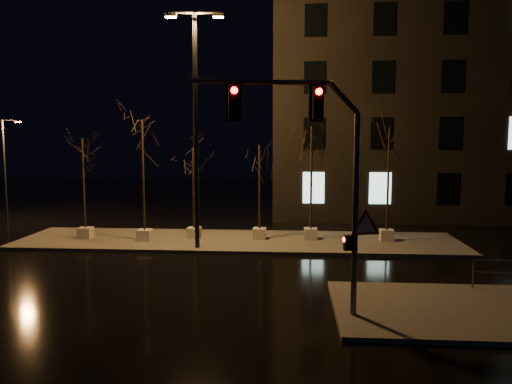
{
  "coord_description": "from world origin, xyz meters",
  "views": [
    {
      "loc": [
        2.71,
        -18.43,
        5.24
      ],
      "look_at": [
        1.08,
        3.85,
        2.8
      ],
      "focal_mm": 35.0,
      "sensor_mm": 36.0,
      "label": 1
    }
  ],
  "objects": [
    {
      "name": "tree_2",
      "position": [
        -2.25,
        6.21,
        3.72
      ],
      "size": [
        1.8,
        1.8,
        4.7
      ],
      "color": "#B3B0A7",
      "rests_on": "median"
    },
    {
      "name": "streetlight_main",
      "position": [
        -1.69,
        4.14,
        6.3
      ],
      "size": [
        2.67,
        0.49,
        10.66
      ],
      "rotation": [
        0.0,
        0.0,
        0.07
      ],
      "color": "black",
      "rests_on": "median"
    },
    {
      "name": "streetlight_far",
      "position": [
        -14.95,
        11.08,
        3.5
      ],
      "size": [
        1.25,
        0.3,
        6.36
      ],
      "rotation": [
        0.0,
        0.0,
        0.1
      ],
      "color": "black",
      "rests_on": "ground"
    },
    {
      "name": "guard_rail_a",
      "position": [
        10.0,
        -1.5,
        0.81
      ],
      "size": [
        2.34,
        0.2,
        1.01
      ],
      "rotation": [
        0.0,
        0.0,
        -0.06
      ],
      "color": "#595C61",
      "rests_on": "sidewalk_corner"
    },
    {
      "name": "ground",
      "position": [
        0.0,
        0.0,
        0.0
      ],
      "size": [
        90.0,
        90.0,
        0.0
      ],
      "primitive_type": "plane",
      "color": "black",
      "rests_on": "ground"
    },
    {
      "name": "traffic_signal_mast",
      "position": [
        3.45,
        -4.54,
        4.51
      ],
      "size": [
        5.31,
        1.31,
        6.63
      ],
      "rotation": [
        0.0,
        0.0,
        0.24
      ],
      "color": "#595C61",
      "rests_on": "sidewalk_corner"
    },
    {
      "name": "tree_1",
      "position": [
        -4.61,
        5.5,
        4.76
      ],
      "size": [
        1.8,
        1.8,
        6.08
      ],
      "color": "#B3B0A7",
      "rests_on": "median"
    },
    {
      "name": "sidewalk_corner",
      "position": [
        7.5,
        -3.5,
        0.07
      ],
      "size": [
        7.0,
        5.0,
        0.15
      ],
      "primitive_type": "cube",
      "color": "#4E4C46",
      "rests_on": "ground"
    },
    {
      "name": "building",
      "position": [
        14.0,
        18.0,
        7.5
      ],
      "size": [
        25.0,
        12.0,
        15.0
      ],
      "primitive_type": "cube",
      "color": "black",
      "rests_on": "ground"
    },
    {
      "name": "tree_4",
      "position": [
        3.64,
        6.45,
        4.56
      ],
      "size": [
        1.8,
        1.8,
        5.81
      ],
      "color": "#B3B0A7",
      "rests_on": "median"
    },
    {
      "name": "median",
      "position": [
        0.0,
        6.0,
        0.07
      ],
      "size": [
        22.0,
        5.0,
        0.15
      ],
      "primitive_type": "cube",
      "color": "#4E4C46",
      "rests_on": "ground"
    },
    {
      "name": "tree_5",
      "position": [
        7.4,
        6.36,
        4.51
      ],
      "size": [
        1.8,
        1.8,
        5.74
      ],
      "color": "#B3B0A7",
      "rests_on": "median"
    },
    {
      "name": "tree_0",
      "position": [
        -7.77,
        5.83,
        4.09
      ],
      "size": [
        1.8,
        1.8,
        5.19
      ],
      "color": "#B3B0A7",
      "rests_on": "median"
    },
    {
      "name": "tree_3",
      "position": [
        1.07,
        6.32,
        3.83
      ],
      "size": [
        1.8,
        1.8,
        4.84
      ],
      "color": "#B3B0A7",
      "rests_on": "median"
    }
  ]
}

